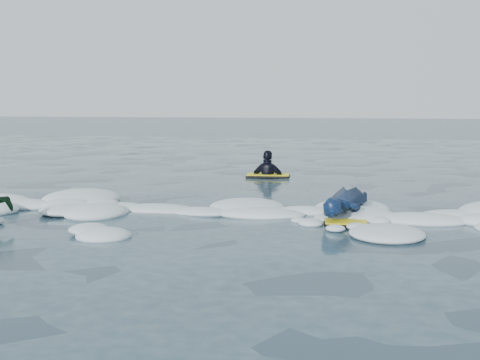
# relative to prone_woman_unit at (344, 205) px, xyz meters

# --- Properties ---
(ground) EXTENTS (120.00, 120.00, 0.00)m
(ground) POSITION_rel_prone_woman_unit_xyz_m (-2.78, -1.34, -0.21)
(ground) COLOR #152D34
(ground) RESTS_ON ground
(foam_band) EXTENTS (12.00, 3.10, 0.30)m
(foam_band) POSITION_rel_prone_woman_unit_xyz_m (-2.78, -0.31, -0.21)
(foam_band) COLOR white
(foam_band) RESTS_ON ground
(prone_woman_unit) EXTENTS (0.89, 1.69, 0.42)m
(prone_woman_unit) POSITION_rel_prone_woman_unit_xyz_m (0.00, 0.00, 0.00)
(prone_woman_unit) COLOR black
(prone_woman_unit) RESTS_ON ground
(waiting_rider_unit) EXTENTS (1.01, 0.61, 1.47)m
(waiting_rider_unit) POSITION_rel_prone_woman_unit_xyz_m (-1.84, 4.68, -0.32)
(waiting_rider_unit) COLOR black
(waiting_rider_unit) RESTS_ON ground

